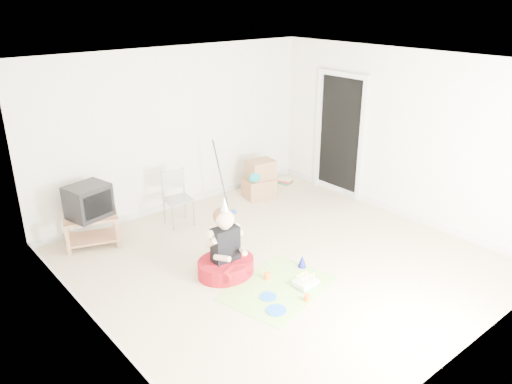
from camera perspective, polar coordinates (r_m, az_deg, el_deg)
ground at (r=6.76m, az=2.85°, el=-7.87°), size 5.00×5.00×0.00m
doorway_recess at (r=8.81m, az=9.62°, el=6.28°), size 0.02×0.90×2.05m
tv_stand at (r=7.40m, az=-18.24°, el=-3.94°), size 0.83×0.67×0.45m
crt_tv at (r=7.23m, az=-18.62°, el=-0.99°), size 0.62×0.55×0.46m
folding_chair at (r=7.69m, az=-8.88°, el=-0.84°), size 0.43×0.42×0.85m
cardboard_boxes at (r=8.68m, az=0.41°, el=1.41°), size 0.60×0.49×0.65m
floor_mop at (r=8.00m, az=-3.24°, el=-0.87°), size 0.30×0.40×1.18m
book_pile at (r=9.43m, az=3.25°, el=1.34°), size 0.28×0.32×0.09m
seated_woman at (r=6.36m, az=-3.49°, el=-7.52°), size 0.79×0.79×1.07m
party_mat at (r=6.19m, az=2.55°, el=-10.90°), size 1.51×1.24×0.01m
birthday_cake at (r=6.24m, az=5.67°, el=-10.32°), size 0.28×0.22×0.14m
blue_plate_near at (r=6.01m, az=1.37°, el=-11.87°), size 0.25×0.25×0.01m
blue_plate_far at (r=5.79m, az=2.32°, el=-13.35°), size 0.29×0.29×0.01m
orange_cup_near at (r=6.33m, az=1.29°, el=-9.57°), size 0.08×0.08×0.09m
orange_cup_far at (r=5.97m, az=5.83°, el=-11.91°), size 0.08×0.08×0.08m
blue_party_hat at (r=6.59m, az=5.30°, el=-7.86°), size 0.16×0.16×0.17m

